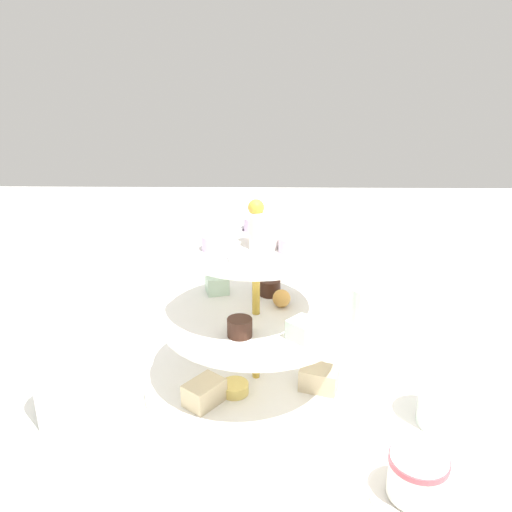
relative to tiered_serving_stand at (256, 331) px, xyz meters
name	(u,v)px	position (x,y,z in m)	size (l,w,h in m)	color
ground_plane	(256,383)	(0.00, 0.00, -0.08)	(2.40, 2.40, 0.00)	white
tiered_serving_stand	(256,331)	(0.00, 0.00, 0.00)	(0.30, 0.30, 0.26)	white
water_glass_tall_right	(62,377)	(0.08, -0.23, -0.02)	(0.07, 0.07, 0.13)	silver
water_glass_short_left	(447,395)	(0.08, 0.23, -0.04)	(0.06, 0.06, 0.08)	silver
teacup_with_saucer	(416,479)	(0.20, 0.16, -0.06)	(0.09, 0.09, 0.05)	white
butter_knife_left	(178,301)	(-0.25, -0.15, -0.08)	(0.17, 0.01, 0.00)	silver
water_glass_mid_back	(366,312)	(-0.13, 0.17, -0.04)	(0.06, 0.06, 0.09)	silver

